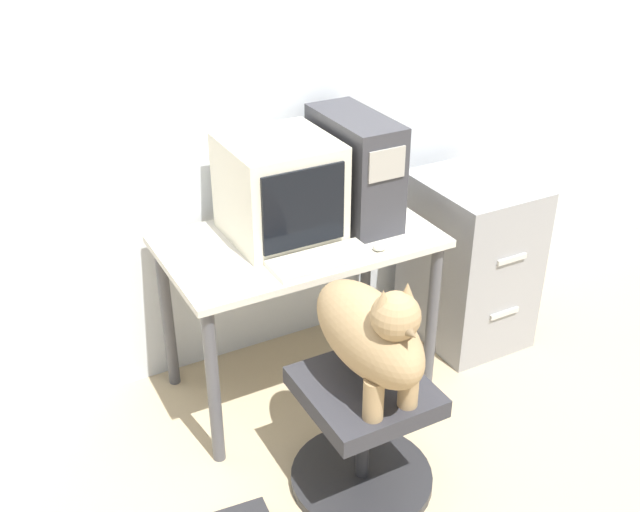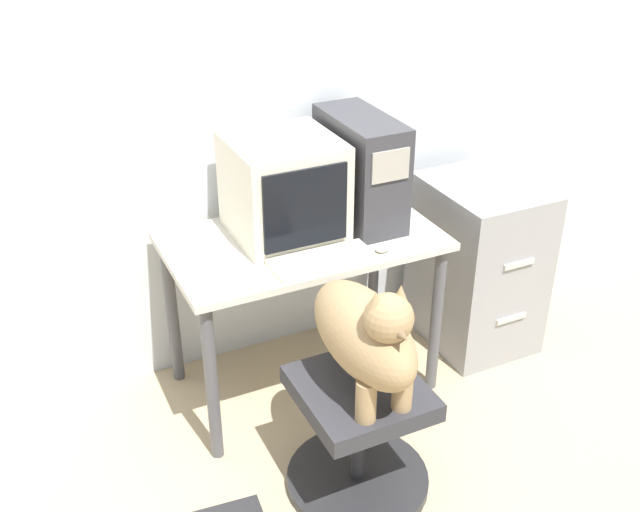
# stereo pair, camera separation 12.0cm
# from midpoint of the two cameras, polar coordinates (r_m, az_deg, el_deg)

# --- Properties ---
(ground_plane) EXTENTS (12.00, 12.00, 0.00)m
(ground_plane) POSITION_cam_midpoint_polar(r_m,az_deg,el_deg) (3.22, 2.29, -12.76)
(ground_plane) COLOR tan
(wall_back) EXTENTS (8.00, 0.05, 2.60)m
(wall_back) POSITION_cam_midpoint_polar(r_m,az_deg,el_deg) (3.16, -3.35, 13.46)
(wall_back) COLOR silver
(wall_back) RESTS_ON ground_plane
(desk) EXTENTS (1.10, 0.65, 0.74)m
(desk) POSITION_cam_midpoint_polar(r_m,az_deg,el_deg) (3.09, -0.25, -0.34)
(desk) COLOR beige
(desk) RESTS_ON ground_plane
(crt_monitor) EXTENTS (0.42, 0.43, 0.41)m
(crt_monitor) POSITION_cam_midpoint_polar(r_m,az_deg,el_deg) (2.99, -1.62, 5.20)
(crt_monitor) COLOR beige
(crt_monitor) RESTS_ON desk
(pc_tower) EXTENTS (0.22, 0.48, 0.45)m
(pc_tower) POSITION_cam_midpoint_polar(r_m,az_deg,el_deg) (3.12, 4.19, 6.64)
(pc_tower) COLOR #333338
(pc_tower) RESTS_ON desk
(keyboard) EXTENTS (0.40, 0.16, 0.03)m
(keyboard) POSITION_cam_midpoint_polar(r_m,az_deg,el_deg) (2.85, 1.38, -0.33)
(keyboard) COLOR beige
(keyboard) RESTS_ON desk
(computer_mouse) EXTENTS (0.06, 0.04, 0.03)m
(computer_mouse) POSITION_cam_midpoint_polar(r_m,az_deg,el_deg) (2.94, 5.95, 0.58)
(computer_mouse) COLOR beige
(computer_mouse) RESTS_ON desk
(office_chair) EXTENTS (0.54, 0.54, 0.47)m
(office_chair) POSITION_cam_midpoint_polar(r_m,az_deg,el_deg) (2.83, 4.23, -13.42)
(office_chair) COLOR #262628
(office_chair) RESTS_ON ground_plane
(dog) EXTENTS (0.25, 0.57, 0.48)m
(dog) POSITION_cam_midpoint_polar(r_m,az_deg,el_deg) (2.51, 4.95, -5.93)
(dog) COLOR #9E7F56
(dog) RESTS_ON office_chair
(filing_cabinet) EXTENTS (0.45, 0.56, 0.81)m
(filing_cabinet) POSITION_cam_midpoint_polar(r_m,az_deg,el_deg) (3.62, 12.83, -0.58)
(filing_cabinet) COLOR gray
(filing_cabinet) RESTS_ON ground_plane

